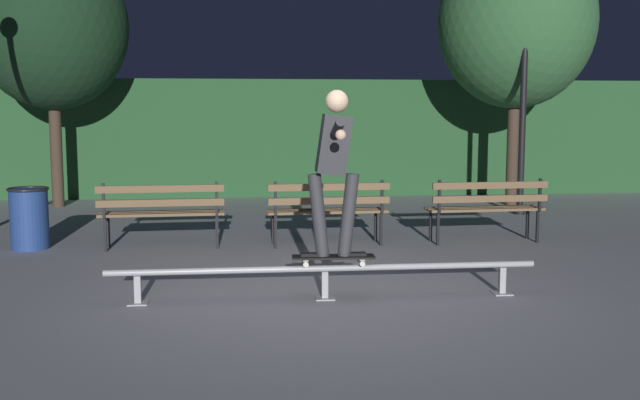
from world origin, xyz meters
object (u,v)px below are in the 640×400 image
(tree_far_right, at_px, (516,23))
(trash_can, at_px, (29,217))
(park_bench_left_center, at_px, (328,206))
(lamp_post_right, at_px, (524,70))
(skateboard, at_px, (333,257))
(skateboarder, at_px, (334,159))
(tree_far_left, at_px, (51,27))
(park_bench_leftmost, at_px, (161,208))
(grind_rail, at_px, (325,273))
(park_bench_right_center, at_px, (487,204))

(tree_far_right, height_order, trash_can, tree_far_right)
(park_bench_left_center, xyz_separation_m, lamp_post_right, (3.70, 2.72, 1.94))
(skateboard, height_order, skateboarder, skateboarder)
(tree_far_left, distance_m, trash_can, 5.35)
(tree_far_left, bearing_deg, park_bench_leftmost, -62.55)
(lamp_post_right, distance_m, trash_can, 8.24)
(park_bench_left_center, height_order, lamp_post_right, lamp_post_right)
(grind_rail, distance_m, park_bench_left_center, 2.79)
(grind_rail, height_order, park_bench_leftmost, park_bench_leftmost)
(tree_far_left, xyz_separation_m, trash_can, (0.70, -4.43, -2.92))
(park_bench_leftmost, height_order, tree_far_left, tree_far_left)
(grind_rail, bearing_deg, park_bench_left_center, 82.60)
(trash_can, bearing_deg, tree_far_left, 99.02)
(park_bench_left_center, xyz_separation_m, tree_far_right, (4.02, 3.98, 2.90))
(park_bench_left_center, bearing_deg, tree_far_right, 44.72)
(grind_rail, relative_size, skateboarder, 2.62)
(park_bench_right_center, relative_size, tree_far_left, 0.33)
(grind_rail, height_order, park_bench_right_center, park_bench_right_center)
(park_bench_left_center, height_order, park_bench_right_center, same)
(tree_far_left, bearing_deg, park_bench_right_center, -34.62)
(lamp_post_right, bearing_deg, tree_far_right, 75.88)
(grind_rail, height_order, skateboard, skateboard)
(trash_can, bearing_deg, park_bench_right_center, -2.15)
(skateboard, distance_m, tree_far_right, 8.55)
(skateboarder, relative_size, park_bench_right_center, 0.96)
(park_bench_left_center, height_order, tree_far_left, tree_far_left)
(park_bench_right_center, bearing_deg, skateboarder, -131.45)
(skateboarder, distance_m, park_bench_leftmost, 3.44)
(skateboarder, height_order, lamp_post_right, lamp_post_right)
(tree_far_left, bearing_deg, grind_rail, -60.33)
(skateboard, height_order, park_bench_left_center, park_bench_left_center)
(park_bench_left_center, distance_m, tree_far_right, 6.36)
(skateboarder, height_order, park_bench_right_center, skateboarder)
(park_bench_leftmost, relative_size, park_bench_right_center, 1.00)
(grind_rail, relative_size, tree_far_left, 0.84)
(park_bench_right_center, bearing_deg, park_bench_left_center, 180.00)
(grind_rail, bearing_deg, trash_can, 139.70)
(grind_rail, xyz_separation_m, trash_can, (-3.52, 2.98, 0.16))
(lamp_post_right, bearing_deg, park_bench_leftmost, -155.11)
(park_bench_left_center, distance_m, lamp_post_right, 4.99)
(park_bench_right_center, height_order, lamp_post_right, lamp_post_right)
(park_bench_left_center, distance_m, tree_far_left, 7.10)
(park_bench_left_center, relative_size, lamp_post_right, 0.41)
(park_bench_leftmost, bearing_deg, grind_rail, -56.80)
(skateboard, distance_m, park_bench_leftmost, 3.34)
(park_bench_right_center, distance_m, tree_far_left, 8.66)
(tree_far_left, height_order, lamp_post_right, tree_far_left)
(park_bench_leftmost, distance_m, tree_far_left, 5.94)
(grind_rail, height_order, tree_far_right, tree_far_right)
(park_bench_leftmost, xyz_separation_m, lamp_post_right, (5.87, 2.72, 1.94))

